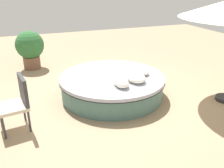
{
  "coord_description": "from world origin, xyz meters",
  "views": [
    {
      "loc": [
        -4.79,
        1.81,
        2.47
      ],
      "look_at": [
        0.0,
        0.0,
        0.29
      ],
      "focal_mm": 38.74,
      "sensor_mm": 36.0,
      "label": 1
    }
  ],
  "objects_px": {
    "throw_pillow_0": "(121,82)",
    "patio_chair": "(18,100)",
    "throw_pillow_2": "(141,72)",
    "planter": "(30,47)",
    "round_bed": "(112,86)",
    "throw_pillow_1": "(136,78)"
  },
  "relations": [
    {
      "from": "throw_pillow_0",
      "to": "patio_chair",
      "type": "height_order",
      "value": "patio_chair"
    },
    {
      "from": "throw_pillow_2",
      "to": "planter",
      "type": "bearing_deg",
      "value": 38.63
    },
    {
      "from": "round_bed",
      "to": "patio_chair",
      "type": "distance_m",
      "value": 2.15
    },
    {
      "from": "patio_chair",
      "to": "throw_pillow_0",
      "type": "bearing_deg",
      "value": -97.26
    },
    {
      "from": "round_bed",
      "to": "throw_pillow_2",
      "type": "relative_size",
      "value": 5.85
    },
    {
      "from": "throw_pillow_2",
      "to": "patio_chair",
      "type": "height_order",
      "value": "patio_chair"
    },
    {
      "from": "planter",
      "to": "throw_pillow_2",
      "type": "bearing_deg",
      "value": -141.37
    },
    {
      "from": "throw_pillow_1",
      "to": "patio_chair",
      "type": "bearing_deg",
      "value": 94.49
    },
    {
      "from": "round_bed",
      "to": "planter",
      "type": "bearing_deg",
      "value": 30.89
    },
    {
      "from": "patio_chair",
      "to": "round_bed",
      "type": "bearing_deg",
      "value": -80.96
    },
    {
      "from": "throw_pillow_0",
      "to": "patio_chair",
      "type": "relative_size",
      "value": 0.51
    },
    {
      "from": "patio_chair",
      "to": "planter",
      "type": "distance_m",
      "value": 3.38
    },
    {
      "from": "throw_pillow_2",
      "to": "round_bed",
      "type": "bearing_deg",
      "value": 77.65
    },
    {
      "from": "throw_pillow_1",
      "to": "round_bed",
      "type": "bearing_deg",
      "value": 37.19
    },
    {
      "from": "throw_pillow_0",
      "to": "throw_pillow_2",
      "type": "xyz_separation_m",
      "value": [
        0.46,
        -0.69,
        -0.02
      ]
    },
    {
      "from": "round_bed",
      "to": "throw_pillow_0",
      "type": "height_order",
      "value": "throw_pillow_0"
    },
    {
      "from": "throw_pillow_2",
      "to": "planter",
      "type": "relative_size",
      "value": 0.36
    },
    {
      "from": "round_bed",
      "to": "patio_chair",
      "type": "bearing_deg",
      "value": 108.32
    },
    {
      "from": "throw_pillow_0",
      "to": "patio_chair",
      "type": "xyz_separation_m",
      "value": [
        -0.07,
        1.99,
        -0.02
      ]
    },
    {
      "from": "round_bed",
      "to": "planter",
      "type": "distance_m",
      "value": 3.16
    },
    {
      "from": "patio_chair",
      "to": "throw_pillow_2",
      "type": "bearing_deg",
      "value": -88.16
    },
    {
      "from": "throw_pillow_0",
      "to": "throw_pillow_1",
      "type": "xyz_separation_m",
      "value": [
        0.12,
        -0.4,
        -0.0
      ]
    }
  ]
}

